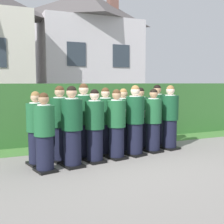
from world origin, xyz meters
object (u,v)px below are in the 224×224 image
object	(u,v)px
student_front_row_0	(45,134)
student_rear_row_5	(140,119)
student_front_row_4	(135,122)
student_rear_row_4	(123,122)
student_front_row_5	(153,122)
student_front_row_6	(170,119)
student_rear_row_3	(105,123)
student_rear_row_0	(36,130)
student_front_row_1	(72,128)
student_front_row_2	(95,128)
student_rear_row_6	(157,117)
student_rear_row_2	(84,123)
student_front_row_3	(117,126)
student_rear_row_1	(60,125)

from	to	relation	value
student_front_row_0	student_rear_row_5	bearing A→B (deg)	21.43
student_front_row_4	student_rear_row_4	bearing A→B (deg)	99.33
student_front_row_5	student_front_row_6	bearing A→B (deg)	10.62
student_rear_row_3	student_rear_row_0	bearing A→B (deg)	-170.54
student_rear_row_0	student_rear_row_4	world-z (taller)	student_rear_row_4
student_front_row_1	student_rear_row_3	size ratio (longest dim) A/B	1.03
student_front_row_2	student_rear_row_3	size ratio (longest dim) A/B	0.99
student_rear_row_3	student_front_row_4	bearing A→B (deg)	-31.04
student_front_row_1	student_rear_row_6	world-z (taller)	student_rear_row_6
student_front_row_0	student_front_row_1	distance (m)	0.60
student_rear_row_0	student_rear_row_2	size ratio (longest dim) A/B	0.91
student_rear_row_0	student_front_row_2	bearing A→B (deg)	-12.63
student_rear_row_0	student_front_row_3	bearing A→B (deg)	-6.23
student_rear_row_3	student_rear_row_6	size ratio (longest dim) A/B	0.96
student_front_row_0	student_front_row_5	distance (m)	2.86
student_rear_row_1	student_rear_row_0	bearing A→B (deg)	-168.88
student_rear_row_5	student_front_row_2	bearing A→B (deg)	-152.97
student_front_row_3	student_front_row_5	distance (m)	1.13
student_front_row_1	student_rear_row_3	distance (m)	1.24
student_front_row_6	student_rear_row_1	bearing A→B (deg)	-179.25
student_rear_row_5	student_rear_row_6	world-z (taller)	student_rear_row_6
student_front_row_0	student_front_row_2	distance (m)	1.16
student_rear_row_0	student_rear_row_6	xyz separation A→B (m)	(3.36, 0.64, 0.06)
student_front_row_2	student_rear_row_6	bearing A→B (deg)	22.88
student_front_row_3	student_front_row_4	xyz separation A→B (m)	(0.53, 0.10, 0.04)
student_front_row_0	student_rear_row_1	world-z (taller)	student_rear_row_1
student_front_row_3	student_front_row_4	world-z (taller)	student_front_row_4
student_rear_row_6	student_rear_row_0	bearing A→B (deg)	-169.22
student_front_row_0	student_rear_row_2	xyz separation A→B (m)	(1.03, 0.71, 0.09)
student_rear_row_3	student_rear_row_4	xyz separation A→B (m)	(0.53, 0.11, -0.01)
student_rear_row_1	student_front_row_4	bearing A→B (deg)	-6.27
student_front_row_0	student_front_row_6	world-z (taller)	student_front_row_6
student_rear_row_3	student_rear_row_4	size ratio (longest dim) A/B	1.02
student_front_row_0	student_rear_row_6	world-z (taller)	student_rear_row_6
student_front_row_6	student_rear_row_0	world-z (taller)	student_front_row_6
student_front_row_3	student_front_row_4	distance (m)	0.54
student_front_row_5	student_rear_row_0	world-z (taller)	student_front_row_5
student_rear_row_0	student_rear_row_5	bearing A→B (deg)	10.85
student_front_row_6	student_front_row_5	bearing A→B (deg)	-169.38
student_rear_row_1	student_rear_row_6	size ratio (longest dim) A/B	0.99
student_front_row_6	student_rear_row_1	world-z (taller)	same
student_front_row_2	student_front_row_6	world-z (taller)	student_front_row_6
student_rear_row_3	student_rear_row_4	world-z (taller)	student_rear_row_3
student_front_row_5	student_rear_row_0	distance (m)	2.88
student_front_row_0	student_front_row_4	xyz separation A→B (m)	(2.22, 0.44, 0.06)
student_rear_row_1	student_rear_row_6	world-z (taller)	student_rear_row_6
student_rear_row_0	student_rear_row_1	distance (m)	0.55
student_rear_row_4	student_rear_row_0	bearing A→B (deg)	-169.97
student_front_row_1	student_front_row_5	distance (m)	2.26
student_front_row_2	student_rear_row_1	size ratio (longest dim) A/B	0.96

